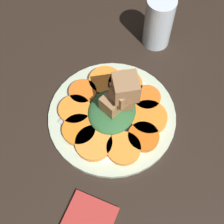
% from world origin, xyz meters
% --- Properties ---
extents(table_slab, '(1.20, 1.20, 0.02)m').
position_xyz_m(table_slab, '(0.00, 0.00, 0.01)').
color(table_slab, black).
rests_on(table_slab, ground).
extents(plate, '(0.27, 0.27, 0.01)m').
position_xyz_m(plate, '(0.00, 0.00, 0.03)').
color(plate, beige).
rests_on(plate, table_slab).
extents(carrot_slice_0, '(0.06, 0.06, 0.01)m').
position_xyz_m(carrot_slice_0, '(-0.02, -0.08, 0.04)').
color(carrot_slice_0, orange).
rests_on(carrot_slice_0, plate).
extents(carrot_slice_1, '(0.07, 0.07, 0.01)m').
position_xyz_m(carrot_slice_1, '(0.02, -0.07, 0.04)').
color(carrot_slice_1, orange).
rests_on(carrot_slice_1, plate).
extents(carrot_slice_2, '(0.07, 0.07, 0.01)m').
position_xyz_m(carrot_slice_2, '(0.06, -0.05, 0.04)').
color(carrot_slice_2, orange).
rests_on(carrot_slice_2, plate).
extents(carrot_slice_3, '(0.07, 0.07, 0.01)m').
position_xyz_m(carrot_slice_3, '(0.08, -0.01, 0.04)').
color(carrot_slice_3, orange).
rests_on(carrot_slice_3, plate).
extents(carrot_slice_4, '(0.07, 0.07, 0.01)m').
position_xyz_m(carrot_slice_4, '(0.06, 0.05, 0.04)').
color(carrot_slice_4, orange).
rests_on(carrot_slice_4, plate).
extents(carrot_slice_5, '(0.06, 0.06, 0.01)m').
position_xyz_m(carrot_slice_5, '(0.03, 0.08, 0.04)').
color(carrot_slice_5, orange).
rests_on(carrot_slice_5, plate).
extents(carrot_slice_6, '(0.08, 0.08, 0.01)m').
position_xyz_m(carrot_slice_6, '(-0.02, 0.07, 0.04)').
color(carrot_slice_6, orange).
rests_on(carrot_slice_6, plate).
extents(carrot_slice_7, '(0.06, 0.06, 0.01)m').
position_xyz_m(carrot_slice_7, '(-0.06, 0.05, 0.04)').
color(carrot_slice_7, orange).
rests_on(carrot_slice_7, plate).
extents(carrot_slice_8, '(0.07, 0.07, 0.01)m').
position_xyz_m(carrot_slice_8, '(-0.07, 0.00, 0.04)').
color(carrot_slice_8, orange).
rests_on(carrot_slice_8, plate).
extents(carrot_slice_9, '(0.07, 0.07, 0.01)m').
position_xyz_m(carrot_slice_9, '(-0.07, -0.04, 0.04)').
color(carrot_slice_9, orange).
rests_on(carrot_slice_9, plate).
extents(center_pile, '(0.11, 0.10, 0.12)m').
position_xyz_m(center_pile, '(-0.01, 0.01, 0.07)').
color(center_pile, '#2D6033').
rests_on(center_pile, plate).
extents(fork, '(0.17, 0.08, 0.00)m').
position_xyz_m(fork, '(-0.02, -0.05, 0.03)').
color(fork, '#B2B2B7').
rests_on(fork, plate).
extents(water_glass, '(0.06, 0.06, 0.12)m').
position_xyz_m(water_glass, '(-0.23, 0.02, 0.08)').
color(water_glass, silver).
rests_on(water_glass, table_slab).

